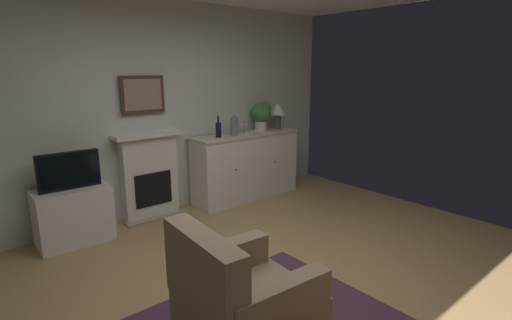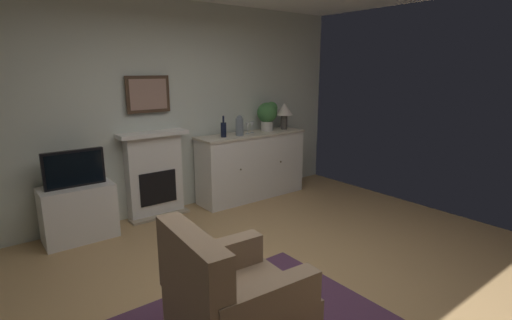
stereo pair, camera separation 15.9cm
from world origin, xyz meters
name	(u,v)px [view 2 (the right image)]	position (x,y,z in m)	size (l,w,h in m)	color
ground_plane	(278,293)	(0.00, 0.00, -0.05)	(5.93, 4.88, 0.10)	tan
wall_rear	(156,110)	(0.00, 2.41, 1.36)	(5.93, 0.06, 2.71)	silver
fireplace_unit	(155,174)	(-0.12, 2.28, 0.55)	(0.87, 0.30, 1.10)	white
framed_picture	(148,94)	(-0.12, 2.33, 1.56)	(0.55, 0.04, 0.45)	#473323
sideboard_cabinet	(252,165)	(1.30, 2.10, 0.48)	(1.68, 0.49, 0.96)	white
table_lamp	(284,111)	(1.93, 2.10, 1.24)	(0.26, 0.26, 0.40)	#4C4742
wine_bottle	(224,129)	(0.81, 2.08, 1.07)	(0.08, 0.08, 0.29)	black
wine_glass_left	(248,126)	(1.22, 2.09, 1.08)	(0.07, 0.07, 0.16)	silver
wine_glass_center	(252,125)	(1.33, 2.13, 1.08)	(0.07, 0.07, 0.16)	silver
vase_decorative	(239,126)	(1.05, 2.05, 1.10)	(0.11, 0.11, 0.28)	slate
tv_cabinet	(79,213)	(-1.10, 2.12, 0.31)	(0.75, 0.42, 0.62)	white
tv_set	(74,169)	(-1.10, 2.10, 0.82)	(0.62, 0.07, 0.40)	black
potted_plant_small	(268,114)	(1.64, 2.15, 1.22)	(0.30, 0.30, 0.43)	beige
armchair	(231,300)	(-0.75, -0.38, 0.38)	(0.86, 0.83, 0.92)	#8C7259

